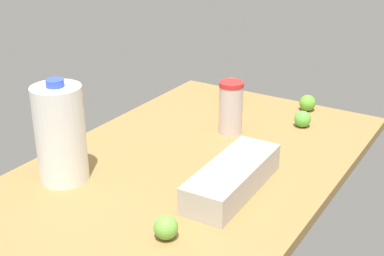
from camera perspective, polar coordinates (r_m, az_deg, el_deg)
countertop at (r=147.97cm, az=0.00°, el=-4.09°), size 120.00×76.00×3.00cm
milk_jug at (r=137.01cm, az=-13.87°, el=-0.61°), size 12.50×12.50×26.84cm
tumbler_cup at (r=162.72cm, az=4.16°, el=2.21°), size 7.47×7.47×16.29cm
egg_carton at (r=131.97cm, az=4.35°, el=-5.30°), size 33.69×12.43×7.12cm
lime_far_back at (r=171.86cm, az=11.71°, el=0.95°), size 5.25×5.25×5.25cm
lime_loose at (r=114.94cm, az=-2.80°, el=-10.55°), size 5.29×5.29×5.29cm
lime_near_front at (r=185.52cm, az=12.22°, el=2.64°), size 5.47×5.47×5.47cm
orange_by_jug at (r=190.70cm, az=4.25°, el=4.14°), size 8.27×8.27×8.27cm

